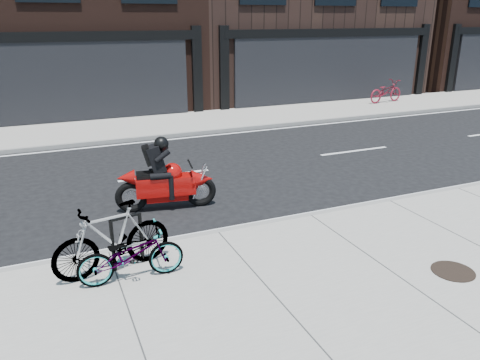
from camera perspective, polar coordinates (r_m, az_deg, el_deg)
name	(u,v)px	position (r m, az deg, el deg)	size (l,w,h in m)	color
ground	(187,202)	(10.55, -6.46, -2.67)	(120.00, 120.00, 0.00)	black
sidewalk_near	(300,328)	(6.46, 7.34, -17.49)	(60.00, 6.00, 0.13)	gray
sidewalk_far	(125,128)	(17.79, -13.88, 6.18)	(60.00, 3.50, 0.13)	gray
bike_rack	(127,237)	(7.61, -13.62, -6.72)	(0.52, 0.16, 0.89)	black
bicycle_front	(131,255)	(7.27, -13.17, -8.86)	(0.56, 1.59, 0.84)	gray
bicycle_rear	(112,239)	(7.51, -15.32, -6.89)	(0.53, 1.86, 1.12)	gray
motorcycle	(170,180)	(10.03, -8.52, 0.05)	(2.15, 0.76, 1.61)	black
bicycle_far	(386,91)	(23.24, 17.36, 10.28)	(0.68, 1.95, 1.03)	maroon
manhole_cover	(453,271)	(8.20, 24.53, -10.08)	(0.66, 0.66, 0.01)	black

